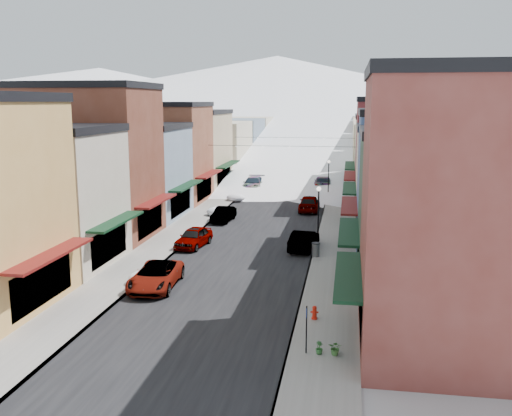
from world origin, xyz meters
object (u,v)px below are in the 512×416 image
(streetlamp_near, at_px, (318,206))
(trash_can, at_px, (316,249))
(car_silver_sedan, at_px, (194,237))
(car_dark_hatch, at_px, (223,214))
(car_white_suv, at_px, (156,276))
(fire_hydrant, at_px, (314,313))
(car_green_sedan, at_px, (304,240))

(streetlamp_near, bearing_deg, trash_can, -88.64)
(car_silver_sedan, xyz_separation_m, car_dark_hatch, (0.23, 9.51, -0.07))
(car_white_suv, distance_m, streetlamp_near, 16.05)
(fire_hydrant, relative_size, trash_can, 0.70)
(car_silver_sedan, relative_size, car_dark_hatch, 1.07)
(car_silver_sedan, height_order, car_dark_hatch, car_silver_sedan)
(car_white_suv, relative_size, fire_hydrant, 7.67)
(fire_hydrant, bearing_deg, trash_can, 93.14)
(car_silver_sedan, height_order, trash_can, car_silver_sedan)
(car_white_suv, height_order, car_silver_sedan, car_silver_sedan)
(streetlamp_near, bearing_deg, car_white_suv, -124.25)
(car_dark_hatch, xyz_separation_m, fire_hydrant, (9.89, -23.26, -0.21))
(car_dark_hatch, relative_size, car_green_sedan, 0.91)
(fire_hydrant, bearing_deg, car_green_sedan, 96.72)
(streetlamp_near, bearing_deg, car_silver_sedan, -160.82)
(car_dark_hatch, bearing_deg, trash_can, -46.42)
(car_green_sedan, height_order, trash_can, car_green_sedan)
(streetlamp_near, bearing_deg, car_green_sedan, -107.91)
(car_white_suv, height_order, car_dark_hatch, car_white_suv)
(fire_hydrant, xyz_separation_m, trash_can, (-0.66, 11.96, 0.19))
(car_green_sedan, bearing_deg, trash_can, 121.39)
(trash_can, bearing_deg, fire_hydrant, -86.86)
(car_white_suv, bearing_deg, trash_can, 38.61)
(trash_can, bearing_deg, car_green_sedan, 114.22)
(trash_can, distance_m, streetlamp_near, 5.51)
(car_silver_sedan, xyz_separation_m, car_green_sedan, (8.44, 0.46, -0.01))
(car_white_suv, bearing_deg, streetlamp_near, 52.61)
(car_dark_hatch, height_order, trash_can, car_dark_hatch)
(car_white_suv, xyz_separation_m, fire_hydrant, (9.73, -3.86, -0.27))
(car_silver_sedan, bearing_deg, trash_can, -3.03)
(car_dark_hatch, bearing_deg, car_white_suv, -85.18)
(car_silver_sedan, bearing_deg, streetlamp_near, 26.94)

